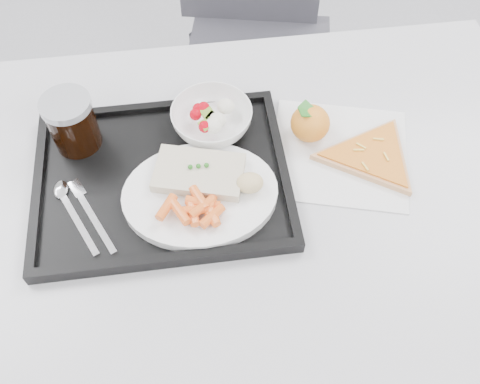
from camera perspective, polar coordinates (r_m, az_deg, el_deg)
The scene contains 14 objects.
table at distance 1.01m, azimuth -0.09°, elevation -2.01°, with size 1.20×0.80×0.75m.
chair at distance 1.62m, azimuth 1.58°, elevation 17.68°, with size 0.50×0.50×0.93m.
tray at distance 0.97m, azimuth -8.28°, elevation 1.39°, with size 0.45×0.35×0.03m.
dinner_plate at distance 0.93m, azimuth -4.27°, elevation -0.26°, with size 0.27×0.27×0.02m.
fish_fillet at distance 0.93m, azimuth -4.38°, elevation 2.06°, with size 0.17×0.13×0.03m.
bread_roll at distance 0.91m, azimuth 1.06°, elevation 0.98°, with size 0.06×0.05×0.03m.
salad_bowl at distance 1.01m, azimuth -3.03°, elevation 7.78°, with size 0.15×0.15×0.05m.
cola_glass at distance 1.01m, azimuth -17.50°, elevation 7.16°, with size 0.09×0.09×0.11m.
cutlery at distance 0.96m, azimuth -17.00°, elevation -1.59°, with size 0.12×0.16×0.01m.
napkin at distance 1.02m, azimuth 10.55°, elevation 4.10°, with size 0.30×0.30×0.00m.
tangerine at distance 1.02m, azimuth 7.49°, elevation 7.30°, with size 0.09×0.09×0.07m.
pizza_slice at distance 1.02m, azimuth 13.88°, elevation 3.76°, with size 0.26×0.26×0.02m.
carrot_pile at distance 0.89m, azimuth -4.50°, elevation -1.71°, with size 0.12×0.08×0.02m.
salad_contents at distance 1.00m, azimuth -3.07°, elevation 8.12°, with size 0.09×0.08×0.03m.
Camera 1 is at (-0.07, -0.23, 1.54)m, focal length 40.00 mm.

